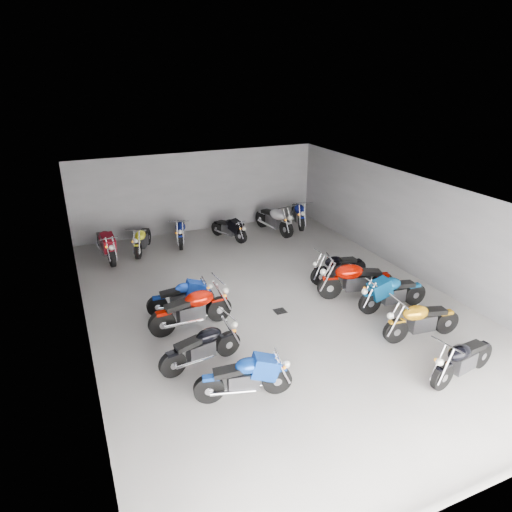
{
  "coord_description": "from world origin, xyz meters",
  "views": [
    {
      "loc": [
        -5.04,
        -10.41,
        6.32
      ],
      "look_at": [
        0.02,
        1.23,
        1.0
      ],
      "focal_mm": 32.0,
      "sensor_mm": 36.0,
      "label": 1
    }
  ],
  "objects_px": {
    "drain_grate": "(280,311)",
    "motorcycle_back_c": "(181,231)",
    "motorcycle_left_d": "(192,309)",
    "motorcycle_left_b": "(245,377)",
    "motorcycle_back_d": "(229,228)",
    "motorcycle_back_f": "(298,213)",
    "motorcycle_back_b": "(142,239)",
    "motorcycle_right_d": "(356,280)",
    "motorcycle_right_a": "(463,359)",
    "motorcycle_right_e": "(338,267)",
    "motorcycle_back_e": "(274,219)",
    "motorcycle_right_c": "(392,293)",
    "motorcycle_left_e": "(182,297)",
    "motorcycle_right_b": "(421,320)",
    "motorcycle_left_c": "(202,347)",
    "motorcycle_back_a": "(106,244)"
  },
  "relations": [
    {
      "from": "motorcycle_left_c",
      "to": "motorcycle_right_a",
      "type": "xyz_separation_m",
      "value": [
        5.01,
        -2.69,
        -0.0
      ]
    },
    {
      "from": "motorcycle_right_b",
      "to": "motorcycle_back_b",
      "type": "relative_size",
      "value": 1.13
    },
    {
      "from": "motorcycle_right_b",
      "to": "motorcycle_back_f",
      "type": "distance_m",
      "value": 9.01
    },
    {
      "from": "motorcycle_right_c",
      "to": "motorcycle_back_d",
      "type": "relative_size",
      "value": 1.22
    },
    {
      "from": "motorcycle_back_c",
      "to": "motorcycle_back_f",
      "type": "bearing_deg",
      "value": -163.07
    },
    {
      "from": "motorcycle_back_f",
      "to": "motorcycle_back_c",
      "type": "bearing_deg",
      "value": 18.56
    },
    {
      "from": "motorcycle_right_e",
      "to": "motorcycle_back_c",
      "type": "relative_size",
      "value": 0.99
    },
    {
      "from": "motorcycle_right_a",
      "to": "motorcycle_right_c",
      "type": "height_order",
      "value": "motorcycle_right_c"
    },
    {
      "from": "motorcycle_right_d",
      "to": "motorcycle_back_b",
      "type": "height_order",
      "value": "motorcycle_right_d"
    },
    {
      "from": "motorcycle_back_d",
      "to": "motorcycle_back_f",
      "type": "height_order",
      "value": "motorcycle_back_f"
    },
    {
      "from": "motorcycle_left_b",
      "to": "motorcycle_back_d",
      "type": "height_order",
      "value": "motorcycle_left_b"
    },
    {
      "from": "motorcycle_left_b",
      "to": "motorcycle_right_a",
      "type": "relative_size",
      "value": 1.01
    },
    {
      "from": "motorcycle_left_c",
      "to": "motorcycle_back_e",
      "type": "xyz_separation_m",
      "value": [
        5.36,
        7.4,
        0.08
      ]
    },
    {
      "from": "motorcycle_left_c",
      "to": "motorcycle_back_a",
      "type": "relative_size",
      "value": 0.88
    },
    {
      "from": "motorcycle_right_c",
      "to": "motorcycle_back_a",
      "type": "height_order",
      "value": "motorcycle_back_a"
    },
    {
      "from": "motorcycle_right_c",
      "to": "motorcycle_right_d",
      "type": "bearing_deg",
      "value": 29.48
    },
    {
      "from": "motorcycle_back_e",
      "to": "motorcycle_back_b",
      "type": "bearing_deg",
      "value": -12.4
    },
    {
      "from": "motorcycle_right_d",
      "to": "motorcycle_left_d",
      "type": "bearing_deg",
      "value": 103.02
    },
    {
      "from": "motorcycle_right_d",
      "to": "motorcycle_back_b",
      "type": "xyz_separation_m",
      "value": [
        -5.05,
        6.04,
        -0.08
      ]
    },
    {
      "from": "motorcycle_left_c",
      "to": "motorcycle_right_d",
      "type": "distance_m",
      "value": 5.29
    },
    {
      "from": "motorcycle_right_e",
      "to": "motorcycle_back_e",
      "type": "bearing_deg",
      "value": -2.33
    },
    {
      "from": "motorcycle_right_d",
      "to": "motorcycle_back_f",
      "type": "relative_size",
      "value": 1.07
    },
    {
      "from": "motorcycle_right_a",
      "to": "motorcycle_right_e",
      "type": "bearing_deg",
      "value": -12.32
    },
    {
      "from": "motorcycle_left_b",
      "to": "motorcycle_back_c",
      "type": "bearing_deg",
      "value": -175.15
    },
    {
      "from": "motorcycle_right_d",
      "to": "motorcycle_back_c",
      "type": "distance_m",
      "value": 7.25
    },
    {
      "from": "motorcycle_back_b",
      "to": "motorcycle_left_d",
      "type": "bearing_deg",
      "value": 116.1
    },
    {
      "from": "motorcycle_right_a",
      "to": "motorcycle_right_b",
      "type": "relative_size",
      "value": 0.95
    },
    {
      "from": "drain_grate",
      "to": "motorcycle_left_c",
      "type": "relative_size",
      "value": 0.16
    },
    {
      "from": "drain_grate",
      "to": "motorcycle_back_f",
      "type": "distance_m",
      "value": 7.49
    },
    {
      "from": "motorcycle_back_b",
      "to": "motorcycle_back_f",
      "type": "xyz_separation_m",
      "value": [
        6.63,
        0.38,
        0.05
      ]
    },
    {
      "from": "drain_grate",
      "to": "motorcycle_right_e",
      "type": "distance_m",
      "value": 2.75
    },
    {
      "from": "motorcycle_left_e",
      "to": "motorcycle_right_b",
      "type": "distance_m",
      "value": 6.27
    },
    {
      "from": "motorcycle_back_a",
      "to": "motorcycle_back_e",
      "type": "distance_m",
      "value": 6.59
    },
    {
      "from": "motorcycle_right_a",
      "to": "motorcycle_back_b",
      "type": "xyz_separation_m",
      "value": [
        -4.96,
        10.12,
        -0.01
      ]
    },
    {
      "from": "motorcycle_back_c",
      "to": "motorcycle_back_e",
      "type": "distance_m",
      "value": 3.81
    },
    {
      "from": "motorcycle_right_a",
      "to": "motorcycle_right_b",
      "type": "distance_m",
      "value": 1.63
    },
    {
      "from": "motorcycle_left_d",
      "to": "motorcycle_back_b",
      "type": "height_order",
      "value": "motorcycle_left_d"
    },
    {
      "from": "motorcycle_right_e",
      "to": "motorcycle_back_f",
      "type": "bearing_deg",
      "value": -16.08
    },
    {
      "from": "motorcycle_right_e",
      "to": "motorcycle_right_a",
      "type": "bearing_deg",
      "value": 176.95
    },
    {
      "from": "motorcycle_right_e",
      "to": "drain_grate",
      "type": "bearing_deg",
      "value": 111.01
    },
    {
      "from": "motorcycle_right_e",
      "to": "motorcycle_back_b",
      "type": "height_order",
      "value": "motorcycle_back_b"
    },
    {
      "from": "motorcycle_left_c",
      "to": "motorcycle_back_b",
      "type": "relative_size",
      "value": 1.07
    },
    {
      "from": "drain_grate",
      "to": "motorcycle_right_e",
      "type": "xyz_separation_m",
      "value": [
        2.52,
        1.0,
        0.47
      ]
    },
    {
      "from": "motorcycle_left_d",
      "to": "motorcycle_left_b",
      "type": "bearing_deg",
      "value": -1.25
    },
    {
      "from": "motorcycle_left_b",
      "to": "motorcycle_back_d",
      "type": "bearing_deg",
      "value": 173.24
    },
    {
      "from": "motorcycle_back_b",
      "to": "motorcycle_back_e",
      "type": "bearing_deg",
      "value": -156.13
    },
    {
      "from": "motorcycle_left_e",
      "to": "motorcycle_right_e",
      "type": "distance_m",
      "value": 5.0
    },
    {
      "from": "motorcycle_left_b",
      "to": "motorcycle_back_a",
      "type": "bearing_deg",
      "value": -157.17
    },
    {
      "from": "drain_grate",
      "to": "motorcycle_back_c",
      "type": "distance_m",
      "value": 6.35
    },
    {
      "from": "motorcycle_back_f",
      "to": "motorcycle_left_b",
      "type": "bearing_deg",
      "value": 73.47
    }
  ]
}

